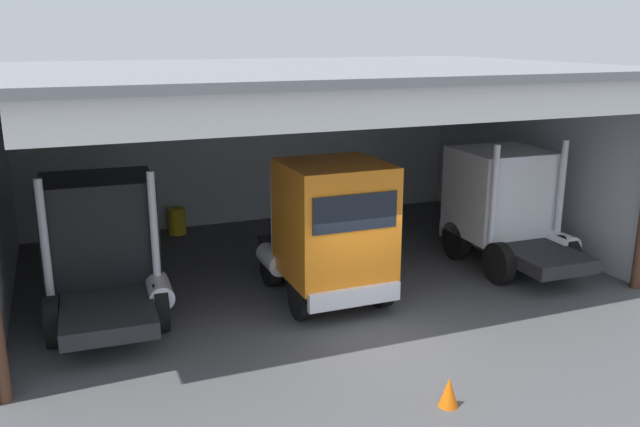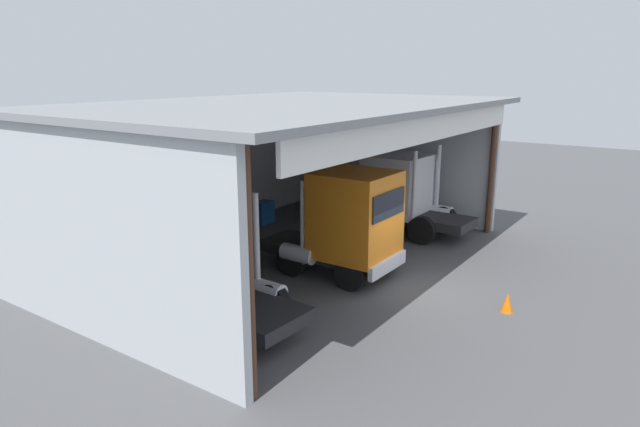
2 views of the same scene
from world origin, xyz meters
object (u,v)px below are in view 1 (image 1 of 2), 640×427
object	(u,v)px
truck_orange_center_bay	(329,229)
traffic_cone	(449,392)
truck_white_left_bay	(504,204)
tool_cart	(349,206)
truck_black_right_bay	(102,244)
oil_drum	(177,221)

from	to	relation	value
truck_orange_center_bay	traffic_cone	xyz separation A→B (m)	(0.14, -5.31, -1.60)
truck_white_left_bay	tool_cart	world-z (taller)	truck_white_left_bay
truck_black_right_bay	truck_orange_center_bay	size ratio (longest dim) A/B	0.97
oil_drum	truck_white_left_bay	bearing A→B (deg)	-37.40
truck_black_right_bay	truck_white_left_bay	bearing A→B (deg)	-0.19
truck_orange_center_bay	oil_drum	bearing A→B (deg)	-70.85
truck_orange_center_bay	oil_drum	xyz separation A→B (m)	(-2.51, 7.24, -1.44)
traffic_cone	oil_drum	bearing A→B (deg)	101.94
truck_white_left_bay	oil_drum	distance (m)	10.58
truck_orange_center_bay	traffic_cone	size ratio (longest dim) A/B	8.63
truck_orange_center_bay	traffic_cone	distance (m)	5.55
oil_drum	tool_cart	distance (m)	6.08
truck_orange_center_bay	traffic_cone	bearing A→B (deg)	91.55
oil_drum	traffic_cone	world-z (taller)	oil_drum
tool_cart	traffic_cone	bearing A→B (deg)	-105.82
oil_drum	truck_black_right_bay	bearing A→B (deg)	-114.60
truck_orange_center_bay	tool_cart	bearing A→B (deg)	-117.88
oil_drum	tool_cart	world-z (taller)	tool_cart
oil_drum	tool_cart	size ratio (longest dim) A/B	0.87
truck_black_right_bay	tool_cart	bearing A→B (deg)	33.68
truck_orange_center_bay	tool_cart	xyz separation A→B (m)	(3.54, 6.69, -1.38)
oil_drum	traffic_cone	xyz separation A→B (m)	(2.65, -12.55, -0.16)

